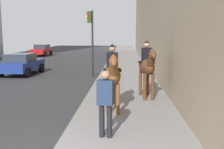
{
  "coord_description": "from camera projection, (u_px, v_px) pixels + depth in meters",
  "views": [
    {
      "loc": [
        -4.62,
        -1.59,
        2.71
      ],
      "look_at": [
        4.0,
        -1.21,
        1.4
      ],
      "focal_mm": 42.66,
      "sensor_mm": 36.0,
      "label": 1
    }
  ],
  "objects": [
    {
      "name": "pedestrian_greeting",
      "position": [
        106.0,
        100.0,
        6.62
      ],
      "size": [
        0.32,
        0.44,
        1.7
      ],
      "rotation": [
        0.0,
        0.0,
        -0.17
      ],
      "color": "black",
      "rests_on": "sidewalk_slab"
    },
    {
      "name": "car_mid_lane",
      "position": [
        42.0,
        50.0,
        33.49
      ],
      "size": [
        3.89,
        1.96,
        1.44
      ],
      "rotation": [
        0.0,
        0.0,
        3.12
      ],
      "color": "maroon",
      "rests_on": "ground"
    },
    {
      "name": "car_near_lane",
      "position": [
        22.0,
        64.0,
        17.9
      ],
      "size": [
        3.98,
        2.14,
        1.44
      ],
      "rotation": [
        0.0,
        0.0,
        -0.04
      ],
      "color": "navy",
      "rests_on": "ground"
    },
    {
      "name": "mounted_horse_far",
      "position": [
        147.0,
        66.0,
        10.73
      ],
      "size": [
        2.15,
        0.75,
        2.34
      ],
      "rotation": [
        0.0,
        0.0,
        3.27
      ],
      "color": "#4C2B16",
      "rests_on": "sidewalk_slab"
    },
    {
      "name": "traffic_light_near_curb",
      "position": [
        91.0,
        33.0,
        16.66
      ],
      "size": [
        0.2,
        0.44,
        4.17
      ],
      "color": "black",
      "rests_on": "ground"
    },
    {
      "name": "mounted_horse_near",
      "position": [
        112.0,
        74.0,
        8.86
      ],
      "size": [
        2.15,
        0.69,
        2.28
      ],
      "rotation": [
        0.0,
        0.0,
        3.23
      ],
      "color": "brown",
      "rests_on": "sidewalk_slab"
    }
  ]
}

